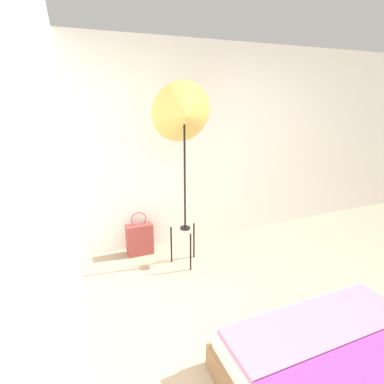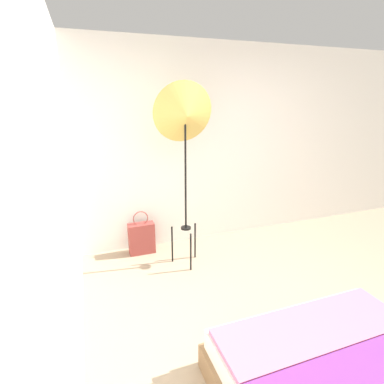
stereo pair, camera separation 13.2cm
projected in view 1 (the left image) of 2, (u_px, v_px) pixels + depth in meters
The scene contains 5 objects.
ground_plane at pixel (309, 343), 2.45m from camera, with size 14.00×14.00×0.00m, color gray.
wall_back at pixel (202, 147), 3.98m from camera, with size 8.00×0.05×2.60m.
wall_side_left at pixel (64, 181), 2.32m from camera, with size 0.05×8.00×2.60m.
photo_umbrella at pixel (184, 116), 3.13m from camera, with size 0.66×0.33×2.10m.
tote_bag at pixel (140, 239), 3.80m from camera, with size 0.33×0.14×0.57m.
Camera 1 is at (-1.63, -1.45, 1.91)m, focal length 28.00 mm.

